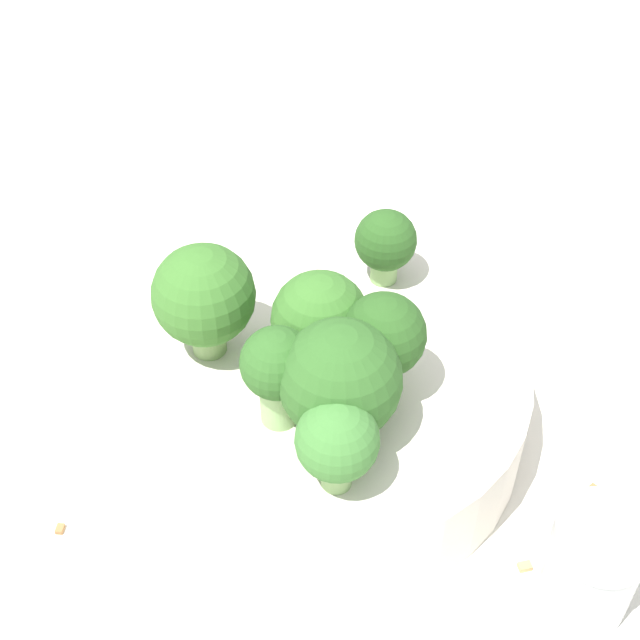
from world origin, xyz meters
The scene contains 13 objects.
ground_plane centered at (0.00, 0.00, 0.00)m, with size 3.00×3.00×0.00m, color silver.
bowl centered at (0.00, 0.00, 0.02)m, with size 0.21×0.21×0.05m, color silver.
broccoli_floret_0 centered at (0.05, -0.03, 0.09)m, with size 0.05×0.05×0.06m.
broccoli_floret_1 centered at (0.00, 0.00, 0.08)m, with size 0.05×0.05×0.06m.
broccoli_floret_2 centered at (0.01, 0.04, 0.08)m, with size 0.06×0.06×0.06m.
broccoli_floret_3 centered at (0.02, 0.07, 0.08)m, with size 0.04×0.04×0.05m.
broccoli_floret_4 centered at (0.03, 0.03, 0.08)m, with size 0.03×0.03×0.05m.
broccoli_floret_5 centered at (-0.02, 0.03, 0.09)m, with size 0.04×0.04×0.06m.
broccoli_floret_6 centered at (-0.06, -0.05, 0.08)m, with size 0.03×0.03×0.04m.
pepper_shaker centered at (-0.08, 0.14, 0.03)m, with size 0.04×0.04×0.06m.
almond_crumb_1 centered at (-0.12, 0.09, 0.00)m, with size 0.01×0.01×0.01m, color olive.
almond_crumb_2 centered at (-0.06, 0.11, 0.00)m, with size 0.01×0.00×0.01m, color tan.
almond_crumb_3 centered at (0.14, 0.02, 0.00)m, with size 0.01×0.00×0.01m, color olive.
Camera 1 is at (0.10, 0.29, 0.37)m, focal length 50.00 mm.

